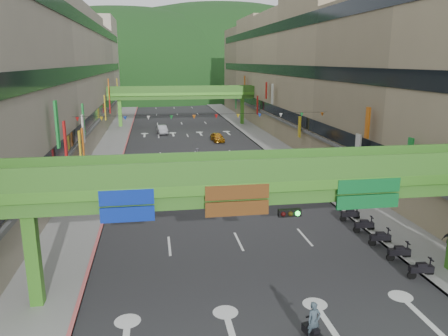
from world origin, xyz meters
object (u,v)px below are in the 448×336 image
object	(u,v)px
overpass_near	(285,195)
car_silver	(162,130)
scooter_rider_near	(314,326)
scooter_rider_mid	(223,194)
car_yellow	(217,137)
pedestrian_red	(323,181)

from	to	relation	value
overpass_near	car_silver	size ratio (longest dim) A/B	6.72
scooter_rider_near	scooter_rider_mid	distance (m)	18.17
scooter_rider_near	car_yellow	bearing A→B (deg)	86.43
scooter_rider_near	car_yellow	size ratio (longest dim) A/B	0.52
scooter_rider_mid	pedestrian_red	bearing A→B (deg)	17.28
car_yellow	scooter_rider_near	bearing A→B (deg)	-99.24
scooter_rider_mid	pedestrian_red	distance (m)	10.17
car_yellow	pedestrian_red	size ratio (longest dim) A/B	2.03
overpass_near	car_yellow	size ratio (longest dim) A/B	7.41
scooter_rider_mid	car_yellow	size ratio (longest dim) A/B	0.55
overpass_near	car_yellow	bearing A→B (deg)	86.02
car_yellow	pedestrian_red	bearing A→B (deg)	-82.86
overpass_near	scooter_rider_near	size ratio (longest dim) A/B	14.13
scooter_rider_mid	car_yellow	xyz separation A→B (m)	(3.81, 28.94, -0.42)
scooter_rider_mid	car_silver	xyz separation A→B (m)	(-4.00, 37.26, -0.38)
scooter_rider_near	car_silver	world-z (taller)	scooter_rider_near
overpass_near	car_yellow	distance (m)	43.06
scooter_rider_near	pedestrian_red	world-z (taller)	scooter_rider_near
pedestrian_red	car_yellow	bearing A→B (deg)	76.95
overpass_near	pedestrian_red	world-z (taller)	overpass_near
car_silver	pedestrian_red	world-z (taller)	pedestrian_red
scooter_rider_mid	car_silver	world-z (taller)	scooter_rider_mid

